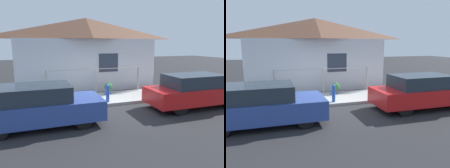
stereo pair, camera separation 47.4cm
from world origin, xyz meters
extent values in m
plane|color=#262628|center=(0.00, 0.00, 0.00)|extent=(60.00, 60.00, 0.00)
cube|color=#9E9E99|center=(0.00, 1.13, 0.06)|extent=(24.00, 2.26, 0.12)
cube|color=silver|center=(0.00, 2.96, 1.45)|extent=(7.68, 0.12, 2.89)
cube|color=#2D3847|center=(0.96, 2.89, 1.59)|extent=(1.10, 0.04, 1.00)
pyramid|color=brown|center=(0.00, 4.00, 3.47)|extent=(8.08, 2.20, 1.15)
cylinder|color=#999993|center=(-2.40, 2.11, 0.77)|extent=(0.10, 0.10, 1.29)
cylinder|color=#999993|center=(0.00, 2.11, 0.77)|extent=(0.10, 0.10, 1.29)
cylinder|color=#999993|center=(2.40, 2.11, 0.77)|extent=(0.10, 0.10, 1.29)
cylinder|color=#999993|center=(0.00, 2.11, 1.36)|extent=(4.80, 0.03, 0.03)
cube|color=#2D4793|center=(-2.80, -1.29, 0.53)|extent=(3.90, 1.76, 0.63)
cube|color=#232D38|center=(-2.95, -1.29, 1.09)|extent=(2.15, 1.54, 0.49)
cylinder|color=black|center=(-1.59, -0.55, 0.28)|extent=(0.57, 0.20, 0.57)
cylinder|color=black|center=(-1.59, -2.05, 0.28)|extent=(0.57, 0.20, 0.57)
cylinder|color=black|center=(-4.00, -0.53, 0.28)|extent=(0.57, 0.20, 0.57)
cube|color=red|center=(3.40, -1.29, 0.56)|extent=(4.28, 1.68, 0.63)
cube|color=#232D38|center=(3.23, -1.29, 1.13)|extent=(2.36, 1.46, 0.51)
cylinder|color=black|center=(4.73, -0.61, 0.33)|extent=(0.66, 0.21, 0.66)
cylinder|color=black|center=(2.09, -0.58, 0.33)|extent=(0.66, 0.21, 0.66)
cylinder|color=black|center=(2.07, -1.98, 0.33)|extent=(0.66, 0.21, 0.66)
cylinder|color=blue|center=(0.01, 0.30, 0.45)|extent=(0.15, 0.15, 0.67)
sphere|color=blue|center=(0.01, 0.30, 0.82)|extent=(0.16, 0.16, 0.16)
cylinder|color=blue|center=(-0.10, 0.30, 0.49)|extent=(0.13, 0.07, 0.07)
cylinder|color=blue|center=(0.11, 0.30, 0.49)|extent=(0.13, 0.07, 0.07)
cylinder|color=brown|center=(0.54, 1.75, 0.23)|extent=(0.21, 0.21, 0.21)
sphere|color=#2D6B2D|center=(0.54, 1.75, 0.49)|extent=(0.41, 0.41, 0.41)
camera|label=1|loc=(-3.01, -8.44, 2.65)|focal=35.00mm
camera|label=2|loc=(-2.56, -8.59, 2.65)|focal=35.00mm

